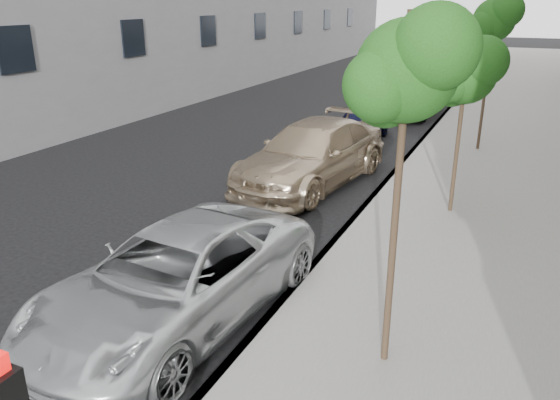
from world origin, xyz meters
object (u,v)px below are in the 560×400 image
Objects in this scene: minivan at (177,278)px; suv at (312,154)px; tree_mid at (467,73)px; tree_far at (495,20)px; sedan_black at (417,99)px; tree_near at (409,72)px; sedan_blue at (360,124)px; sedan_rear at (436,84)px.

minivan is 0.93× the size of suv.
tree_far is at bearing 90.00° from tree_mid.
tree_far is 7.56m from sedan_black.
tree_near reaches higher than suv.
minivan is 1.26× the size of sedan_black.
sedan_black is at bearing 95.15° from suv.
tree_near reaches higher than sedan_blue.
sedan_black is (0.95, 5.75, 0.09)m from sedan_blue.
tree_far reaches higher than minivan.
sedan_black is (-3.33, 18.71, -3.51)m from tree_near.
tree_far reaches higher than sedan_blue.
tree_far reaches higher than sedan_rear.
sedan_blue is at bearing -97.27° from sedan_black.
suv is at bearing 167.06° from tree_mid.
tree_far is 1.05× the size of sedan_rear.
tree_near is 9.12m from suv.
tree_near is at bearing -72.05° from sedan_blue.
tree_mid reaches higher than sedan_blue.
tree_mid is (0.00, 6.50, -0.76)m from tree_near.
sedan_black is at bearing 100.08° from tree_near.
sedan_rear is at bearing 94.96° from minivan.
sedan_blue is 0.78× the size of sedan_rear.
tree_far reaches higher than suv.
minivan is (-3.47, -6.70, -2.70)m from tree_mid.
minivan is at bearing -117.36° from tree_mid.
sedan_blue is (-4.28, -0.04, -3.76)m from tree_far.
tree_near is 19.33m from sedan_black.
suv is at bearing -88.18° from sedan_blue.
tree_near is 6.54m from tree_mid.
sedan_blue is at bearing 123.52° from tree_mid.
tree_near is 24.46m from sedan_rear.
tree_mid reaches higher than sedan_black.
sedan_black is at bearing 94.87° from minivan.
tree_far is 14.12m from minivan.
minivan is at bearing -86.78° from sedan_blue.
suv is 1.35× the size of sedan_black.
sedan_rear is at bearing 97.90° from tree_near.
tree_mid is at bearing -90.00° from tree_far.
tree_near is 1.10× the size of sedan_black.
sedan_blue is (-4.28, 6.46, -2.83)m from tree_mid.
minivan is 1.48× the size of sedan_blue.
sedan_black is 5.27m from sedan_rear.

